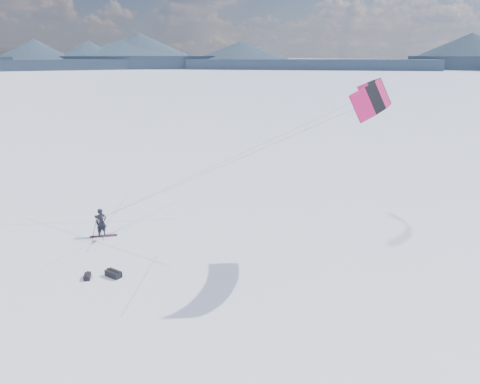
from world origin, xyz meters
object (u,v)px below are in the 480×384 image
Objects in this scene: snowkiter at (103,236)px; gear_bag_a at (113,274)px; tripod at (97,224)px; snowboard at (104,236)px; gear_bag_b at (87,276)px.

snowkiter is 1.99× the size of gear_bag_a.
tripod is 1.74× the size of gear_bag_a.
snowboard is at bearing 145.49° from gear_bag_a.
snowboard is at bearing 94.18° from tripod.
tripod is at bearing -143.27° from snowkiter.
tripod reaches higher than gear_bag_b.
gear_bag_a reaches higher than gear_bag_b.
tripod is (0.19, -0.54, 1.00)m from snowkiter.
gear_bag_a is 1.32× the size of gear_bag_b.
snowboard is 1.82× the size of gear_bag_a.
snowkiter is 1.15m from tripod.
snowboard is 5.78m from gear_bag_a.
gear_bag_a is at bearing 89.21° from gear_bag_b.
gear_bag_b is (-0.98, -0.82, -0.05)m from gear_bag_a.
snowkiter is 5.81m from gear_bag_a.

